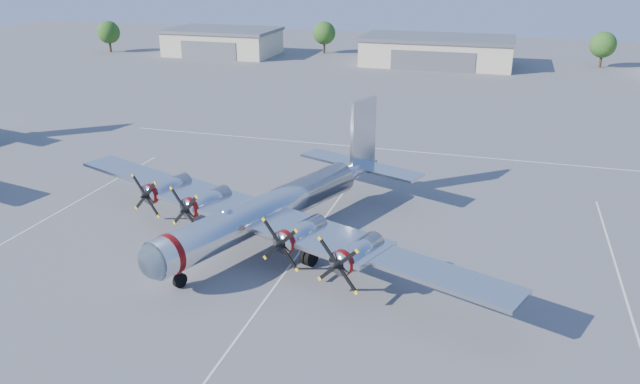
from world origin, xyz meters
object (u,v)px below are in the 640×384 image
(hangar_west, at_px, (223,42))
(tree_far_west, at_px, (109,32))
(hangar_center, at_px, (437,51))
(tree_west, at_px, (324,33))
(main_bomber_b29, at_px, (276,239))
(tree_east, at_px, (603,45))

(hangar_west, distance_m, tree_far_west, 25.36)
(hangar_west, bearing_deg, hangar_center, -0.00)
(tree_west, distance_m, main_bomber_b29, 93.08)
(tree_east, bearing_deg, tree_west, 177.92)
(hangar_west, relative_size, tree_west, 3.40)
(tree_far_west, xyz_separation_m, tree_west, (45.00, 12.00, 0.00))
(tree_far_west, height_order, tree_west, same)
(tree_west, height_order, tree_east, same)
(tree_far_west, relative_size, main_bomber_b29, 0.17)
(hangar_center, distance_m, tree_far_west, 70.13)
(hangar_center, xyz_separation_m, tree_west, (-25.00, 8.04, 1.51))
(tree_far_west, height_order, tree_east, same)
(hangar_west, relative_size, hangar_center, 0.79)
(hangar_west, bearing_deg, main_bomber_b29, -62.66)
(hangar_center, height_order, tree_east, tree_east)
(main_bomber_b29, bearing_deg, tree_far_west, 152.20)
(tree_far_west, height_order, main_bomber_b29, tree_far_west)
(hangar_center, xyz_separation_m, tree_far_west, (-70.00, -3.96, 1.51))
(tree_far_west, distance_m, main_bomber_b29, 103.40)
(main_bomber_b29, bearing_deg, tree_west, 125.41)
(tree_far_west, xyz_separation_m, main_bomber_b29, (67.49, -78.23, -4.22))
(tree_west, relative_size, main_bomber_b29, 0.17)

